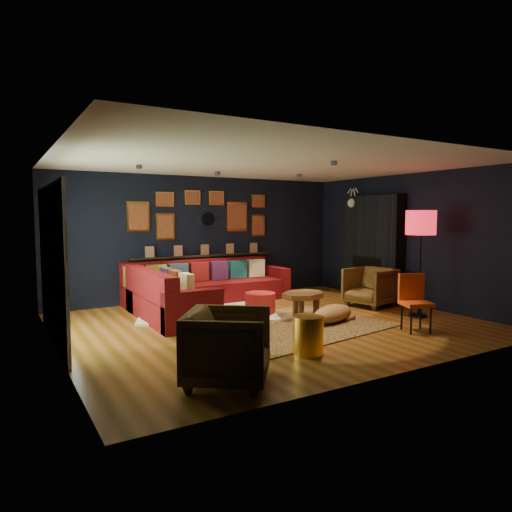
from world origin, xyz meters
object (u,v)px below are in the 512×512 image
pouf (260,303)px  armchair_left (228,343)px  orange_chair (414,297)px  coffee_table (303,297)px  dog (332,310)px  floor_lamp (421,227)px  sectional (194,292)px  armchair_right (370,285)px  gold_stool (308,335)px

pouf → armchair_left: 3.43m
orange_chair → pouf: bearing=145.7°
coffee_table → dog: bearing=-63.9°
armchair_left → floor_lamp: size_ratio=0.47×
pouf → armchair_left: (-2.04, -2.75, 0.22)m
sectional → armchair_right: (3.06, -1.54, 0.09)m
armchair_right → orange_chair: bearing=-35.8°
orange_chair → dog: bearing=150.0°
sectional → coffee_table: 2.20m
sectional → coffee_table: sectional is taller
sectional → armchair_left: armchair_left is taller
coffee_table → gold_stool: 2.01m
armchair_left → dog: size_ratio=0.69×
pouf → floor_lamp: (2.30, -1.57, 1.37)m
armchair_right → dog: 1.76m
floor_lamp → armchair_left: bearing=-164.7°
armchair_left → pouf: bearing=-0.3°
orange_chair → floor_lamp: 1.50m
gold_stool → pouf: bearing=73.5°
armchair_left → orange_chair: orange_chair is taller
armchair_right → orange_chair: 1.94m
gold_stool → floor_lamp: bearing=14.8°
dog → armchair_left: bearing=-167.8°
gold_stool → dog: gold_stool is taller
pouf → armchair_right: armchair_right is taller
sectional → coffee_table: size_ratio=3.35×
gold_stool → armchair_left: bearing=-163.6°
armchair_left → floor_lamp: 4.64m
pouf → gold_stool: 2.46m
sectional → pouf: (0.81, -1.11, -0.11)m
coffee_table → pouf: size_ratio=1.86×
coffee_table → armchair_right: size_ratio=1.22×
pouf → floor_lamp: floor_lamp is taller
pouf → armchair_right: (2.25, -0.44, 0.20)m
pouf → sectional: bearing=126.4°
coffee_table → dog: 0.56m
pouf → coffee_table: bearing=-58.5°
pouf → dog: bearing=-60.6°
sectional → orange_chair: 4.01m
sectional → floor_lamp: bearing=-40.6°
coffee_table → pouf: coffee_table is taller
armchair_right → gold_stool: (-2.95, -1.92, -0.17)m
sectional → orange_chair: bearing=-55.6°
pouf → gold_stool: (-0.70, -2.36, 0.04)m
floor_lamp → dog: floor_lamp is taller
sectional → floor_lamp: size_ratio=1.83×
sectional → gold_stool: 3.47m
armchair_left → orange_chair: size_ratio=0.99×
sectional → armchair_left: size_ratio=3.93×
coffee_table → gold_stool: size_ratio=2.05×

